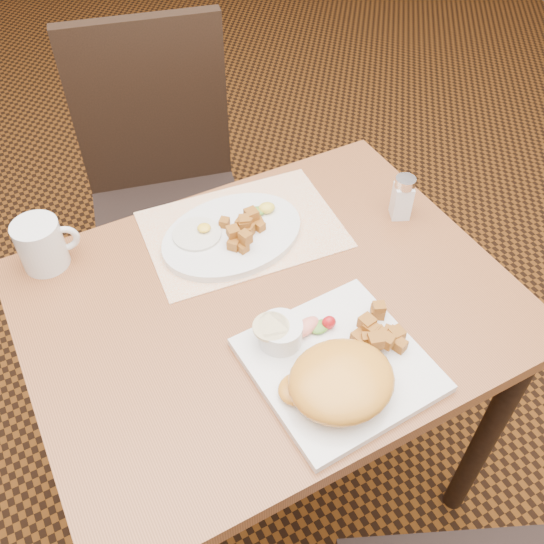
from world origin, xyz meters
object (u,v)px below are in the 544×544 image
Objects in this scene: plate_square at (339,365)px; salt_shaker at (402,197)px; chair_far at (165,184)px; table at (270,334)px; plate_oval at (232,235)px; coffee_mug at (42,244)px.

salt_shaker reaches higher than plate_square.
chair_far is at bearing 90.58° from plate_square.
plate_square is (0.03, -0.19, 0.12)m from table.
plate_square is (0.01, -0.87, 0.22)m from chair_far.
chair_far is 0.54m from plate_oval.
salt_shaker is (0.35, -0.10, 0.04)m from plate_oval.
salt_shaker is at bearing 39.64° from plate_square.
plate_square is at bearing -80.67° from table.
chair_far is (0.02, 0.68, -0.10)m from table.
plate_square is at bearing -140.36° from salt_shaker.
chair_far reaches higher than plate_oval.
salt_shaker reaches higher than table.
coffee_mug reaches higher than plate_square.
table is 0.23m from plate_square.
salt_shaker is at bearing 12.36° from table.
plate_oval is 0.37m from coffee_mug.
chair_far is 3.46× the size of plate_square.
coffee_mug is (-0.34, 0.29, 0.16)m from table.
coffee_mug is at bearing 139.61° from table.
chair_far is 8.08× the size of coffee_mug.
plate_square is at bearing -52.23° from coffee_mug.
coffee_mug is at bearing 127.77° from plate_square.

